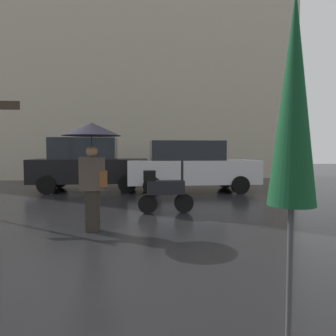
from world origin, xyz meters
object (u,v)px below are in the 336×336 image
object	(u,v)px
folded_patio_umbrella_near	(293,117)
parked_car_right	(89,164)
pedestrian_with_umbrella	(92,144)
parked_car_left	(190,166)
parked_scooter	(164,190)

from	to	relation	value
folded_patio_umbrella_near	parked_car_right	bearing A→B (deg)	105.10
folded_patio_umbrella_near	parked_car_right	size ratio (longest dim) A/B	0.59
folded_patio_umbrella_near	pedestrian_with_umbrella	xyz separation A→B (m)	(-1.73, 3.91, -0.08)
pedestrian_with_umbrella	parked_car_right	world-z (taller)	pedestrian_with_umbrella
parked_car_left	pedestrian_with_umbrella	bearing A→B (deg)	66.13
pedestrian_with_umbrella	parked_car_left	distance (m)	5.99
folded_patio_umbrella_near	parked_car_left	xyz separation A→B (m)	(1.02, 9.19, -0.75)
parked_car_left	parked_car_right	world-z (taller)	parked_car_right
pedestrian_with_umbrella	parked_scooter	world-z (taller)	pedestrian_with_umbrella
folded_patio_umbrella_near	parked_scooter	bearing A→B (deg)	93.03
parked_car_left	folded_patio_umbrella_near	bearing A→B (deg)	87.32
pedestrian_with_umbrella	parked_scooter	xyz separation A→B (m)	(1.44, 1.50, -1.04)
parked_scooter	parked_car_left	xyz separation A→B (m)	(1.30, 3.78, 0.37)
folded_patio_umbrella_near	pedestrian_with_umbrella	world-z (taller)	folded_patio_umbrella_near
parked_scooter	parked_car_right	distance (m)	5.06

